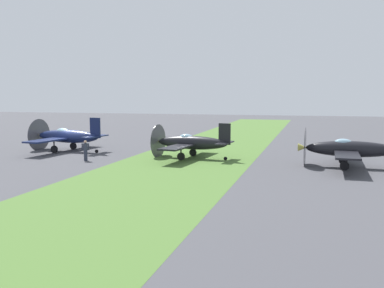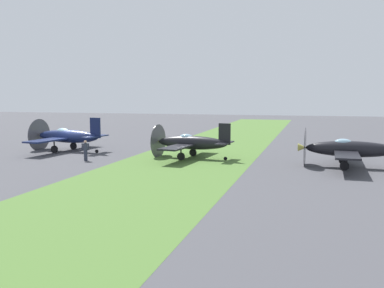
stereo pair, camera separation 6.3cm
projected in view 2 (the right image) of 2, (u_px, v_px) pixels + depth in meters
ground_plane at (72, 152)px, 42.87m from camera, size 160.00×160.00×0.00m
grass_verge at (194, 157)px, 39.61m from camera, size 120.00×11.00×0.01m
airplane_lead at (67, 136)px, 43.45m from camera, size 9.93×7.88×3.52m
airplane_wingman at (191, 143)px, 38.70m from camera, size 9.27×7.35×3.29m
airplane_trail at (349, 149)px, 33.79m from camera, size 9.55×7.59×3.42m
ground_crew_chief at (86, 150)px, 37.28m from camera, size 0.38×0.56×1.73m
supply_crate at (86, 139)px, 52.59m from camera, size 1.13×1.13×0.64m
runway_marker_cone at (173, 144)px, 47.55m from camera, size 0.36×0.36×0.44m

